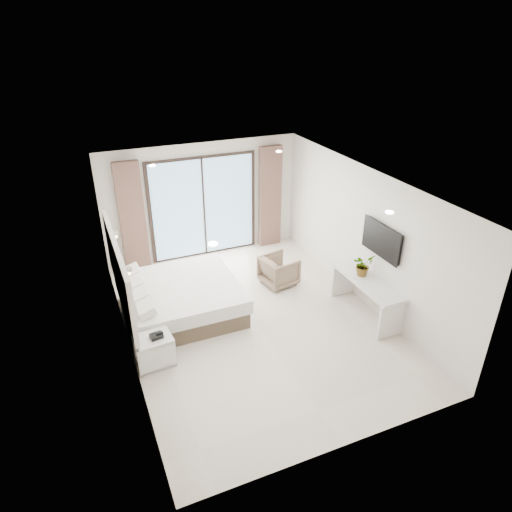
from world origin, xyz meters
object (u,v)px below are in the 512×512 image
at_px(armchair, 279,269).
at_px(nightstand, 155,351).
at_px(console_desk, 367,289).
at_px(bed, 180,299).

bearing_deg(armchair, nightstand, 106.46).
bearing_deg(console_desk, bed, 156.45).
bearing_deg(armchair, bed, 85.83).
relative_size(console_desk, armchair, 2.46).
distance_m(nightstand, armchair, 3.37).
distance_m(bed, nightstand, 1.49).
relative_size(bed, nightstand, 3.52).
bearing_deg(console_desk, armchair, 121.37).
bearing_deg(nightstand, bed, 54.62).
height_order(console_desk, armchair, console_desk).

